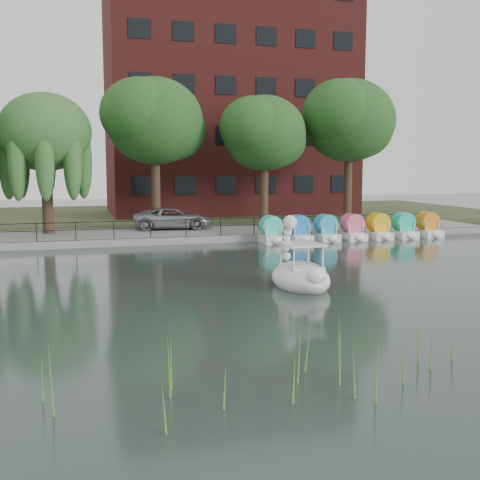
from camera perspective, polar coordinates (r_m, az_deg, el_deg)
name	(u,v)px	position (r m, az deg, el deg)	size (l,w,h in m)	color
ground_plane	(258,291)	(21.33, 1.67, -4.81)	(120.00, 120.00, 0.00)	#35443D
promenade	(178,234)	(36.68, -5.92, 0.53)	(40.00, 6.00, 0.40)	gray
kerb	(187,240)	(33.80, -5.05, -0.03)	(40.00, 0.25, 0.40)	gray
land_strip	(148,216)	(50.46, -8.72, 2.27)	(60.00, 22.00, 0.36)	#47512D
railing	(186,223)	(33.89, -5.13, 1.59)	(32.00, 0.05, 1.00)	black
apartment_building	(229,105)	(51.84, -1.03, 12.65)	(20.00, 10.07, 18.00)	#4C1E16
willow_mid	(45,133)	(36.94, -18.03, 9.66)	(5.32, 5.32, 8.15)	#473323
broadleaf_center	(155,122)	(38.35, -8.09, 11.05)	(6.00, 6.00, 9.25)	#473323
broadleaf_right	(264,134)	(39.41, 2.32, 10.03)	(5.40, 5.40, 8.32)	#473323
broadleaf_far	(349,121)	(42.86, 10.33, 11.04)	(6.30, 6.30, 9.71)	#473323
minivan	(173,217)	(37.83, -6.40, 2.21)	(5.61, 2.58, 1.56)	gray
bicycle	(272,222)	(36.83, 3.04, 1.68)	(1.72, 0.60, 1.00)	gray
swan_boat	(300,272)	(21.91, 5.69, -3.04)	(2.01, 3.17, 2.55)	white
pedal_boat_row	(353,229)	(36.19, 10.63, 1.00)	(11.35, 1.70, 1.40)	white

